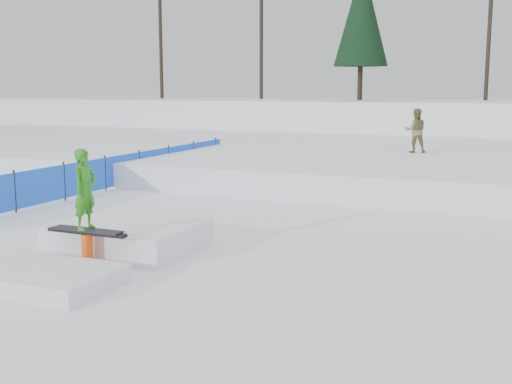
% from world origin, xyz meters
% --- Properties ---
extents(ground, '(120.00, 120.00, 0.00)m').
position_xyz_m(ground, '(0.00, 0.00, 0.00)').
color(ground, white).
extents(snow_berm, '(60.00, 14.00, 2.40)m').
position_xyz_m(snow_berm, '(0.00, 30.00, 1.20)').
color(snow_berm, white).
rests_on(snow_berm, ground).
extents(snow_midrise, '(50.00, 18.00, 0.80)m').
position_xyz_m(snow_midrise, '(0.00, 16.00, 0.40)').
color(snow_midrise, white).
rests_on(snow_midrise, ground).
extents(safety_fence, '(0.05, 16.00, 1.10)m').
position_xyz_m(safety_fence, '(-6.50, 6.60, 0.55)').
color(safety_fence, blue).
rests_on(safety_fence, ground).
extents(walker_olive, '(0.92, 0.80, 1.60)m').
position_xyz_m(walker_olive, '(1.65, 14.19, 1.60)').
color(walker_olive, olive).
rests_on(walker_olive, snow_midrise).
extents(jib_rail_feature, '(2.60, 4.40, 2.11)m').
position_xyz_m(jib_rail_feature, '(-1.65, -0.01, 0.30)').
color(jib_rail_feature, white).
rests_on(jib_rail_feature, ground).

